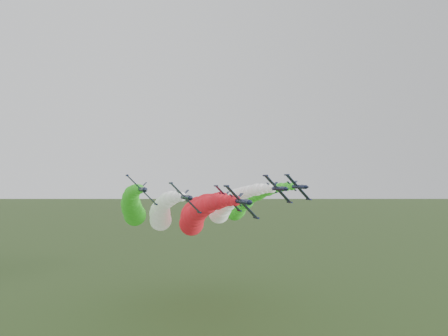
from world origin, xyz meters
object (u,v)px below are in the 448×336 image
Objects in this scene: jet_inner_left at (161,213)px; jet_trail at (193,211)px; jet_lead at (196,217)px; jet_inner_right at (225,206)px; jet_outer_right at (242,204)px; jet_outer_left at (133,208)px.

jet_inner_left reaches higher than jet_trail.
jet_trail is (14.33, 12.68, -0.74)m from jet_inner_left.
jet_inner_right reaches higher than jet_lead.
jet_inner_left is 19.15m from jet_trail.
jet_trail is at bearing 130.98° from jet_inner_right.
jet_lead is at bearing -139.71° from jet_outer_right.
jet_outer_right reaches higher than jet_inner_right.
jet_outer_right is at bearing 37.71° from jet_inner_right.
jet_lead is 1.00× the size of jet_inner_right.
jet_inner_left is at bearing -33.62° from jet_outer_left.
jet_lead is 1.00× the size of jet_outer_right.
jet_outer_left is at bearing -162.94° from jet_trail.
jet_inner_right reaches higher than jet_inner_left.
jet_lead is at bearing -103.51° from jet_trail.
jet_outer_left is at bearing 174.25° from jet_inner_right.
jet_lead is 23.78m from jet_trail.
jet_outer_left is 41.07m from jet_outer_right.
jet_inner_left is 1.01× the size of jet_trail.
jet_inner_right is at bearing 41.84° from jet_lead.
jet_lead is 1.01× the size of jet_trail.
jet_inner_left is 1.00× the size of jet_inner_right.
jet_inner_left is 1.00× the size of jet_outer_left.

